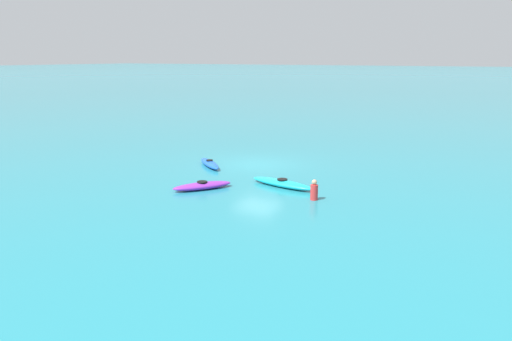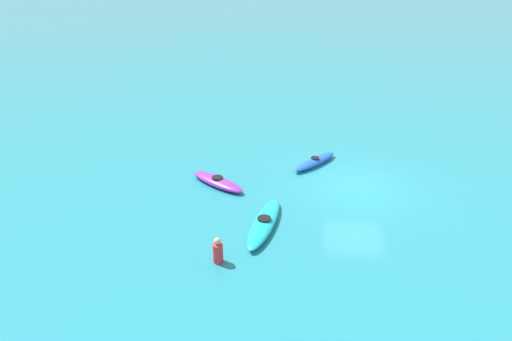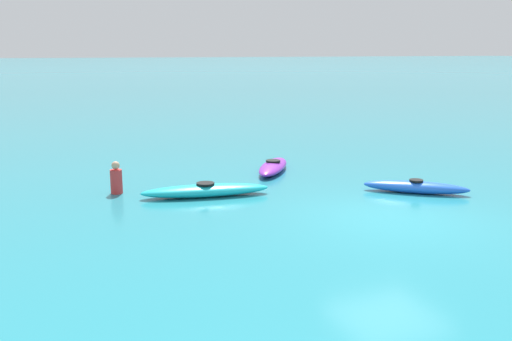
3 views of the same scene
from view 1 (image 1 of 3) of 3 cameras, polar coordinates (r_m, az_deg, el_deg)
name	(u,v)px [view 1 (image 1 of 3)]	position (r m, az deg, el deg)	size (l,w,h in m)	color
ground_plane	(258,164)	(27.20, 0.22, 0.73)	(600.00, 600.00, 0.00)	teal
kayak_blue	(210,164)	(26.78, -5.45, 0.82)	(2.19, 2.54, 0.37)	blue
kayak_cyan	(282,183)	(22.55, 3.09, -1.50)	(1.32, 3.48, 0.37)	#19B7C6
kayak_purple	(202,186)	(22.22, -6.32, -1.79)	(2.67, 2.17, 0.37)	purple
person_near_shore	(314,191)	(20.55, 6.82, -2.39)	(0.35, 0.35, 0.88)	red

